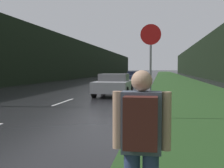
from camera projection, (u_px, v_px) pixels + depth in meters
name	position (u px, v px, depth m)	size (l,w,h in m)	color
grass_verge	(176.00, 80.00, 39.25)	(6.00, 240.00, 0.02)	#26471E
lane_stripe_c	(64.00, 102.00, 13.85)	(0.12, 3.00, 0.01)	silver
lane_stripe_d	(96.00, 91.00, 20.74)	(0.12, 3.00, 0.01)	silver
treeline_far_side	(80.00, 60.00, 51.75)	(2.00, 140.00, 6.49)	black
treeline_near_side	(209.00, 58.00, 47.89)	(2.00, 140.00, 6.95)	black
stop_sign	(151.00, 61.00, 9.16)	(0.67, 0.07, 3.09)	slate
hitchhiker_with_backpack	(141.00, 142.00, 2.69)	(0.57, 0.40, 1.63)	navy
car_passing_near	(114.00, 85.00, 16.88)	(2.03, 4.04, 1.33)	#9E9EA3
car_passing_far	(135.00, 77.00, 31.26)	(1.92, 4.37, 1.36)	#2D3856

